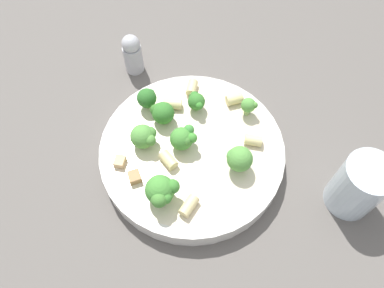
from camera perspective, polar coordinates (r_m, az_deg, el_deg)
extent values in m
plane|color=#5B5651|center=(0.57, 0.00, -2.16)|extent=(2.00, 2.00, 0.00)
cylinder|color=silver|center=(0.56, 0.00, -1.36)|extent=(0.27, 0.27, 0.03)
cylinder|color=beige|center=(0.55, 0.00, -0.68)|extent=(0.24, 0.24, 0.01)
torus|color=silver|center=(0.55, 0.00, -0.63)|extent=(0.27, 0.27, 0.00)
cylinder|color=#93B766|center=(0.54, -1.48, 0.37)|extent=(0.01, 0.01, 0.01)
sphere|color=#478E38|center=(0.53, -1.52, 1.22)|extent=(0.03, 0.03, 0.03)
sphere|color=#418F33|center=(0.52, -0.48, 0.73)|extent=(0.01, 0.01, 0.01)
sphere|color=#3F8B3A|center=(0.53, -0.49, 2.17)|extent=(0.02, 0.02, 0.02)
sphere|color=#447F33|center=(0.52, -0.87, 0.46)|extent=(0.02, 0.02, 0.02)
cylinder|color=#93B766|center=(0.57, -4.32, 3.84)|extent=(0.01, 0.01, 0.01)
sphere|color=#387A2D|center=(0.55, -4.42, 4.72)|extent=(0.03, 0.03, 0.03)
sphere|color=#3A782B|center=(0.55, -5.32, 5.58)|extent=(0.01, 0.01, 0.01)
sphere|color=#346E27|center=(0.56, -5.50, 5.19)|extent=(0.02, 0.02, 0.02)
cylinder|color=#9EC175|center=(0.58, 0.66, 5.70)|extent=(0.01, 0.01, 0.01)
sphere|color=#387A2D|center=(0.57, 0.68, 6.48)|extent=(0.03, 0.03, 0.03)
sphere|color=#357C2C|center=(0.57, 0.40, 7.34)|extent=(0.01, 0.01, 0.01)
sphere|color=#376C2B|center=(0.57, 0.08, 7.22)|extent=(0.01, 0.01, 0.01)
sphere|color=#367E2B|center=(0.56, 0.72, 5.89)|extent=(0.01, 0.01, 0.01)
cylinder|color=#93B766|center=(0.58, 8.41, 5.06)|extent=(0.01, 0.01, 0.01)
sphere|color=#569942|center=(0.57, 8.59, 5.88)|extent=(0.02, 0.02, 0.02)
sphere|color=#518C39|center=(0.56, 9.52, 5.87)|extent=(0.01, 0.01, 0.01)
sphere|color=#4E8E3D|center=(0.57, 8.34, 6.52)|extent=(0.01, 0.01, 0.01)
cylinder|color=#93B766|center=(0.55, -7.37, 0.29)|extent=(0.01, 0.01, 0.01)
sphere|color=#569942|center=(0.53, -7.56, 1.15)|extent=(0.04, 0.04, 0.04)
sphere|color=#4E8E3B|center=(0.53, -6.53, 1.30)|extent=(0.02, 0.02, 0.02)
sphere|color=#528B3C|center=(0.53, -6.37, 0.57)|extent=(0.02, 0.02, 0.02)
cylinder|color=#84AD60|center=(0.58, -6.76, 6.06)|extent=(0.01, 0.01, 0.01)
sphere|color=#2D6B28|center=(0.57, -6.92, 6.97)|extent=(0.03, 0.03, 0.03)
sphere|color=#2E6127|center=(0.56, -7.35, 6.37)|extent=(0.01, 0.01, 0.01)
sphere|color=#276C23|center=(0.57, -6.28, 7.75)|extent=(0.01, 0.01, 0.01)
sphere|color=#2B692A|center=(0.57, -6.23, 6.70)|extent=(0.01, 0.01, 0.01)
cylinder|color=#93B766|center=(0.51, -4.76, -7.78)|extent=(0.01, 0.01, 0.01)
sphere|color=#478E38|center=(0.49, -4.92, -6.97)|extent=(0.04, 0.04, 0.04)
sphere|color=#408733|center=(0.48, -3.99, -8.20)|extent=(0.02, 0.02, 0.02)
sphere|color=#3D8431|center=(0.49, -3.01, -6.47)|extent=(0.02, 0.02, 0.02)
sphere|color=#478536|center=(0.48, -5.04, -8.46)|extent=(0.02, 0.02, 0.02)
cylinder|color=#9EC175|center=(0.53, 7.08, -3.20)|extent=(0.01, 0.01, 0.01)
sphere|color=#569942|center=(0.51, 7.30, -2.28)|extent=(0.04, 0.04, 0.04)
sphere|color=#529541|center=(0.51, 6.01, -1.85)|extent=(0.01, 0.01, 0.01)
sphere|color=#4E9D42|center=(0.51, 6.21, -1.65)|extent=(0.02, 0.02, 0.02)
cylinder|color=beige|center=(0.50, -0.49, -9.39)|extent=(0.03, 0.03, 0.02)
cylinder|color=beige|center=(0.58, -3.01, 6.08)|extent=(0.03, 0.02, 0.02)
cylinder|color=beige|center=(0.59, 6.48, 6.82)|extent=(0.03, 0.03, 0.02)
cylinder|color=beige|center=(0.55, 9.33, 0.54)|extent=(0.03, 0.02, 0.02)
cylinder|color=beige|center=(0.53, -3.61, -2.44)|extent=(0.03, 0.03, 0.02)
cylinder|color=beige|center=(0.60, -0.02, 8.60)|extent=(0.02, 0.03, 0.02)
cube|color=tan|center=(0.54, -10.94, -2.63)|extent=(0.01, 0.02, 0.01)
cube|color=#A87A4C|center=(0.52, -8.75, -4.98)|extent=(0.02, 0.02, 0.01)
cylinder|color=silver|center=(0.55, 24.04, -5.87)|extent=(0.07, 0.07, 0.09)
cylinder|color=silver|center=(0.57, 23.36, -6.67)|extent=(0.06, 0.06, 0.06)
cylinder|color=#B2B2B7|center=(0.66, -8.91, 12.74)|extent=(0.03, 0.03, 0.05)
sphere|color=#B7B7BC|center=(0.64, -9.34, 14.82)|extent=(0.03, 0.03, 0.03)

